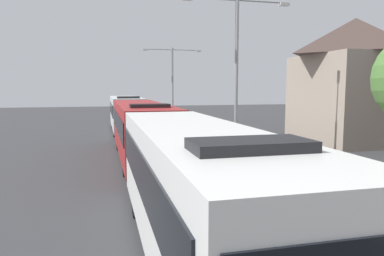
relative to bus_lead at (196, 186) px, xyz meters
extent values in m
cube|color=silver|center=(0.00, 0.02, 0.01)|extent=(2.50, 10.48, 2.70)
cube|color=black|center=(1.27, 0.02, 0.36)|extent=(0.04, 9.64, 1.00)
cube|color=black|center=(-1.27, 0.02, 0.36)|extent=(0.04, 9.64, 1.00)
cube|color=gold|center=(1.28, 0.02, -0.79)|extent=(0.03, 9.95, 0.36)
cube|color=black|center=(0.00, -3.12, 1.44)|extent=(1.75, 0.90, 0.16)
cylinder|color=black|center=(1.10, 2.90, -1.19)|extent=(0.28, 1.00, 1.00)
cylinder|color=black|center=(-1.10, 2.90, -1.19)|extent=(0.28, 1.00, 1.00)
cube|color=maroon|center=(0.00, 11.77, 0.01)|extent=(2.50, 11.88, 2.70)
cube|color=black|center=(1.27, 11.77, 0.36)|extent=(0.04, 10.93, 1.00)
cube|color=black|center=(-1.27, 11.77, 0.36)|extent=(0.04, 10.93, 1.00)
cube|color=black|center=(0.00, 5.81, 0.31)|extent=(2.30, 0.04, 1.20)
cube|color=orange|center=(1.28, 11.77, -0.79)|extent=(0.03, 11.28, 0.36)
cube|color=black|center=(0.00, 8.21, 1.44)|extent=(1.75, 0.90, 0.16)
cylinder|color=black|center=(1.10, 8.09, -1.19)|extent=(0.28, 1.00, 1.00)
cylinder|color=black|center=(-1.10, 8.09, -1.19)|extent=(0.28, 1.00, 1.00)
cylinder|color=black|center=(1.10, 15.04, -1.19)|extent=(0.28, 1.00, 1.00)
cylinder|color=black|center=(-1.10, 15.04, -1.19)|extent=(0.28, 1.00, 1.00)
cube|color=silver|center=(0.00, 24.75, 0.01)|extent=(2.50, 10.70, 2.70)
cube|color=black|center=(1.27, 24.75, 0.36)|extent=(0.04, 9.84, 1.00)
cube|color=black|center=(-1.27, 24.75, 0.36)|extent=(0.04, 9.84, 1.00)
cube|color=black|center=(0.00, 19.38, 0.31)|extent=(2.30, 0.04, 1.20)
cube|color=navy|center=(1.28, 24.75, -0.79)|extent=(0.03, 10.16, 0.36)
cube|color=black|center=(0.00, 21.54, 1.44)|extent=(1.75, 0.90, 0.16)
cylinder|color=black|center=(1.10, 21.43, -1.19)|extent=(0.28, 1.00, 1.00)
cylinder|color=black|center=(-1.10, 21.43, -1.19)|extent=(0.28, 1.00, 1.00)
cylinder|color=black|center=(1.10, 27.69, -1.19)|extent=(0.28, 1.00, 1.00)
cylinder|color=black|center=(-1.10, 27.69, -1.19)|extent=(0.28, 1.00, 1.00)
cube|color=white|center=(3.70, 4.54, -0.99)|extent=(1.84, 4.66, 0.80)
cube|color=white|center=(3.70, 4.69, -0.19)|extent=(1.62, 2.70, 0.80)
cube|color=black|center=(3.70, 4.69, -0.19)|extent=(1.66, 2.80, 0.44)
sphere|color=#F9EFCC|center=(3.19, 2.19, -0.89)|extent=(0.18, 0.18, 0.18)
sphere|color=#F9EFCC|center=(4.20, 2.19, -0.89)|extent=(0.18, 0.18, 0.18)
cylinder|color=black|center=(2.88, 3.10, -1.34)|extent=(0.22, 0.70, 0.70)
cylinder|color=black|center=(4.52, 3.10, -1.34)|extent=(0.22, 0.70, 0.70)
cylinder|color=black|center=(2.88, 5.99, -1.34)|extent=(0.22, 0.70, 0.70)
cylinder|color=black|center=(4.52, 5.99, -1.34)|extent=(0.22, 0.70, 0.70)
cylinder|color=gray|center=(5.40, 11.63, 2.86)|extent=(0.20, 0.20, 8.81)
cylinder|color=gray|center=(6.83, 11.63, 7.07)|extent=(2.87, 0.10, 0.10)
cube|color=silver|center=(8.26, 11.63, 6.99)|extent=(0.56, 0.28, 0.16)
cylinder|color=gray|center=(5.40, 30.84, 2.45)|extent=(0.20, 0.20, 7.97)
cylinder|color=gray|center=(3.95, 30.84, 6.23)|extent=(2.90, 0.10, 0.10)
cube|color=silver|center=(2.50, 30.84, 6.15)|extent=(0.56, 0.28, 0.16)
cylinder|color=gray|center=(6.85, 30.84, 6.23)|extent=(2.90, 0.10, 0.10)
cube|color=silver|center=(8.30, 30.84, 6.15)|extent=(0.56, 0.28, 0.16)
cube|color=gray|center=(15.35, 14.54, 1.42)|extent=(6.58, 7.21, 6.21)
pyramid|color=#42332D|center=(15.35, 14.54, 5.79)|extent=(6.91, 7.57, 2.55)
camera|label=1|loc=(-2.06, -7.92, 2.27)|focal=33.91mm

